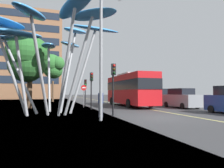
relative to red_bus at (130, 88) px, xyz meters
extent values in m
cube|color=#38383A|center=(-2.05, -10.50, -2.16)|extent=(120.00, 240.00, 0.10)
cube|color=#E0D666|center=(0.14, -10.50, -2.12)|extent=(0.16, 144.00, 0.01)
cube|color=red|center=(0.00, 0.00, -0.12)|extent=(2.65, 10.60, 3.28)
cube|color=black|center=(0.00, 0.00, 0.34)|extent=(2.68, 10.71, 1.05)
cube|color=yellow|center=(0.08, 5.22, 1.22)|extent=(1.38, 0.12, 0.36)
cube|color=#B2B2B7|center=(0.00, 0.00, 1.64)|extent=(1.93, 3.72, 0.24)
cylinder|color=black|center=(1.30, 3.25, -1.63)|extent=(0.29, 0.96, 0.96)
cylinder|color=black|center=(-1.20, 3.29, -1.63)|extent=(0.29, 0.96, 0.96)
cylinder|color=black|center=(1.21, -2.93, -1.63)|extent=(0.29, 0.96, 0.96)
cylinder|color=black|center=(-1.29, -2.89, -1.63)|extent=(0.29, 0.96, 0.96)
cylinder|color=#9EA0A5|center=(-6.49, -6.17, 1.34)|extent=(2.26, 0.44, 6.96)
ellipsoid|color=#388EDB|center=(-5.46, -6.05, 4.79)|extent=(4.25, 1.59, 0.66)
cylinder|color=#9EA0A5|center=(-7.55, -4.90, 1.47)|extent=(1.62, 1.81, 7.22)
ellipsoid|color=#4299E0|center=(-6.88, -4.14, 5.05)|extent=(3.03, 3.20, 1.02)
cylinder|color=#9EA0A5|center=(-7.68, -3.65, 1.03)|extent=(1.34, 2.76, 6.38)
ellipsoid|color=#4CA3E5|center=(-7.14, -2.39, 4.18)|extent=(2.95, 4.41, 1.28)
cylinder|color=#9EA0A5|center=(-9.12, -3.51, 0.89)|extent=(0.39, 2.29, 6.07)
ellipsoid|color=#4299E0|center=(-9.21, -2.46, 3.90)|extent=(1.58, 3.27, 0.80)
cylinder|color=#9EA0A5|center=(-11.31, -5.04, 0.88)|extent=(2.94, 1.79, 6.08)
ellipsoid|color=#4299E0|center=(-12.65, -4.28, 3.88)|extent=(4.48, 3.52, 0.45)
cylinder|color=#9EA0A5|center=(-11.65, -7.04, 1.10)|extent=(2.36, 0.71, 6.50)
cylinder|color=#9EA0A5|center=(-10.91, -7.35, 0.68)|extent=(1.04, 0.62, 5.62)
ellipsoid|color=#4299E0|center=(-11.29, -7.53, 3.48)|extent=(3.93, 2.87, 0.63)
cylinder|color=#9EA0A5|center=(-9.69, -8.28, 1.10)|extent=(1.31, 2.64, 6.50)
ellipsoid|color=#388EDB|center=(-10.22, -9.47, 4.31)|extent=(2.51, 3.50, 0.81)
cylinder|color=#9EA0A5|center=(-8.03, -8.72, 1.41)|extent=(1.10, 2.55, 7.12)
ellipsoid|color=#4299E0|center=(-7.60, -9.87, 4.94)|extent=(2.61, 4.50, 1.06)
cylinder|color=#9EA0A5|center=(-7.15, -8.12, 1.35)|extent=(1.94, 1.91, 6.98)
ellipsoid|color=#4CA3E5|center=(-6.32, -8.93, 4.81)|extent=(3.51, 3.48, 0.57)
cylinder|color=black|center=(-4.79, -8.67, -0.29)|extent=(0.12, 0.12, 3.64)
cube|color=black|center=(-4.79, -8.81, 1.13)|extent=(0.28, 0.24, 0.80)
sphere|color=red|center=(-4.79, -8.94, 1.39)|extent=(0.18, 0.18, 0.18)
sphere|color=#3A2707|center=(-4.79, -8.94, 1.13)|extent=(0.18, 0.18, 0.18)
sphere|color=black|center=(-4.79, -8.94, 0.87)|extent=(0.18, 0.18, 0.18)
cylinder|color=black|center=(-5.26, -3.20, -0.35)|extent=(0.12, 0.12, 3.52)
cube|color=black|center=(-5.26, -3.34, 1.00)|extent=(0.28, 0.24, 0.80)
sphere|color=red|center=(-5.26, -3.47, 1.26)|extent=(0.18, 0.18, 0.18)
sphere|color=#3A2707|center=(-5.26, -3.47, 1.00)|extent=(0.18, 0.18, 0.18)
sphere|color=black|center=(-5.26, -3.47, 0.74)|extent=(0.18, 0.18, 0.18)
cylinder|color=black|center=(-4.76, 3.09, -0.49)|extent=(0.12, 0.12, 3.24)
cube|color=black|center=(-4.76, 2.95, 0.73)|extent=(0.28, 0.24, 0.80)
sphere|color=#390706|center=(-4.76, 2.82, 0.99)|extent=(0.18, 0.18, 0.18)
sphere|color=#3A2707|center=(-4.76, 2.82, 0.73)|extent=(0.18, 0.18, 0.18)
sphere|color=green|center=(-4.76, 2.82, 0.47)|extent=(0.18, 0.18, 0.18)
cylinder|color=black|center=(3.29, -9.12, -1.81)|extent=(0.20, 0.60, 0.60)
cube|color=gray|center=(4.20, -3.98, -1.32)|extent=(1.72, 4.60, 1.22)
cube|color=black|center=(4.20, -3.98, -0.39)|extent=(1.58, 2.53, 0.65)
cylinder|color=black|center=(5.06, -2.55, -1.81)|extent=(0.20, 0.60, 0.60)
cylinder|color=black|center=(3.34, -2.55, -1.81)|extent=(0.20, 0.60, 0.60)
cylinder|color=black|center=(5.06, -5.40, -1.81)|extent=(0.20, 0.60, 0.60)
cylinder|color=black|center=(3.34, -5.40, -1.81)|extent=(0.20, 0.60, 0.60)
cube|color=black|center=(4.72, 1.80, -1.38)|extent=(1.87, 4.40, 1.11)
cube|color=black|center=(4.72, 1.80, -0.41)|extent=(1.72, 2.42, 0.82)
cylinder|color=black|center=(5.66, 3.16, -1.81)|extent=(0.20, 0.60, 0.60)
cylinder|color=black|center=(3.79, 3.16, -1.81)|extent=(0.20, 0.60, 0.60)
cylinder|color=black|center=(5.66, 0.43, -1.81)|extent=(0.20, 0.60, 0.60)
cylinder|color=black|center=(3.79, 0.43, -1.81)|extent=(0.20, 0.60, 0.60)
cylinder|color=gray|center=(-6.21, -10.85, 1.70)|extent=(0.18, 0.18, 7.62)
cylinder|color=brown|center=(-11.03, 0.23, -0.20)|extent=(0.51, 0.51, 3.83)
sphere|color=#286028|center=(-11.51, -0.85, 3.38)|extent=(3.47, 3.47, 3.47)
sphere|color=#286028|center=(-11.68, 1.12, 2.36)|extent=(2.69, 2.69, 2.69)
sphere|color=#286028|center=(-10.72, 0.69, 3.82)|extent=(3.13, 3.13, 3.13)
sphere|color=#286028|center=(-11.29, -0.42, 2.35)|extent=(3.64, 3.64, 3.64)
cylinder|color=brown|center=(-8.53, 14.35, -0.32)|extent=(0.37, 0.37, 3.59)
sphere|color=#2D6B2D|center=(-8.37, 14.50, 3.41)|extent=(3.01, 3.01, 3.01)
sphere|color=#2D6B2D|center=(-8.76, 14.21, 4.40)|extent=(3.43, 3.43, 3.43)
sphere|color=#2D6B2D|center=(-7.82, 13.41, 4.47)|extent=(2.43, 2.43, 2.43)
sphere|color=#2D6B2D|center=(-9.05, 13.70, 4.44)|extent=(3.21, 3.21, 3.21)
sphere|color=#2D6B2D|center=(-8.72, 13.94, 3.44)|extent=(2.84, 2.84, 2.84)
cylinder|color=#2D3342|center=(-5.85, -9.36, -1.65)|extent=(0.29, 0.29, 0.94)
cylinder|color=navy|center=(-5.85, -9.36, -0.85)|extent=(0.34, 0.34, 0.66)
sphere|color=beige|center=(-5.85, -9.36, -0.41)|extent=(0.22, 0.22, 0.22)
cylinder|color=gray|center=(-5.55, -0.56, -0.90)|extent=(0.08, 0.08, 2.43)
cylinder|color=red|center=(-5.55, -0.59, 0.02)|extent=(0.60, 0.03, 0.60)
cube|color=white|center=(-5.55, -0.62, 0.02)|extent=(0.40, 0.04, 0.11)
cube|color=#8E6042|center=(-17.10, 36.32, 8.88)|extent=(21.75, 14.85, 21.98)
cube|color=#1E2838|center=(-17.10, 28.87, 2.44)|extent=(20.44, 0.08, 1.76)
cube|color=#1E2838|center=(-17.10, 28.87, 5.58)|extent=(20.44, 0.08, 1.76)
cube|color=#1E2838|center=(-17.10, 28.87, 8.72)|extent=(20.44, 0.08, 1.76)
cube|color=#1E2838|center=(-17.10, 28.87, 11.86)|extent=(20.44, 0.08, 1.76)
cube|color=#1E2838|center=(-17.10, 28.87, 15.00)|extent=(20.44, 0.08, 1.76)
cube|color=#1E2838|center=(-17.10, 28.87, 18.14)|extent=(20.44, 0.08, 1.76)
camera|label=1|loc=(-9.07, -22.31, -0.47)|focal=32.56mm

